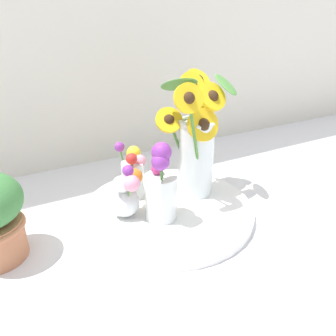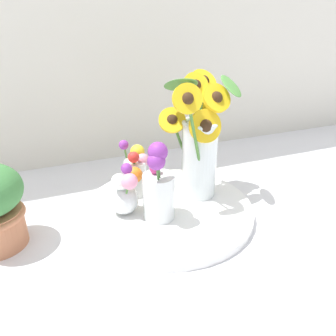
# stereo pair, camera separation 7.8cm
# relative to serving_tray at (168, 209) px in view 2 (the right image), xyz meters

# --- Properties ---
(ground_plane) EXTENTS (6.00, 6.00, 0.00)m
(ground_plane) POSITION_rel_serving_tray_xyz_m (0.02, -0.03, -0.01)
(ground_plane) COLOR silver
(serving_tray) EXTENTS (0.43, 0.43, 0.02)m
(serving_tray) POSITION_rel_serving_tray_xyz_m (0.00, 0.00, 0.00)
(serving_tray) COLOR white
(serving_tray) RESTS_ON ground_plane
(mason_jar_sunflowers) EXTENTS (0.22, 0.21, 0.33)m
(mason_jar_sunflowers) POSITION_rel_serving_tray_xyz_m (0.10, 0.03, 0.16)
(mason_jar_sunflowers) COLOR silver
(mason_jar_sunflowers) RESTS_ON serving_tray
(vase_small_center) EXTENTS (0.07, 0.09, 0.20)m
(vase_small_center) POSITION_rel_serving_tray_xyz_m (-0.04, -0.04, 0.09)
(vase_small_center) COLOR white
(vase_small_center) RESTS_ON serving_tray
(vase_bulb_right) EXTENTS (0.09, 0.08, 0.14)m
(vase_bulb_right) POSITION_rel_serving_tray_xyz_m (-0.11, 0.01, 0.07)
(vase_bulb_right) COLOR white
(vase_bulb_right) RESTS_ON serving_tray
(vase_small_back) EXTENTS (0.07, 0.09, 0.14)m
(vase_small_back) POSITION_rel_serving_tray_xyz_m (-0.05, 0.09, 0.08)
(vase_small_back) COLOR white
(vase_small_back) RESTS_ON serving_tray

